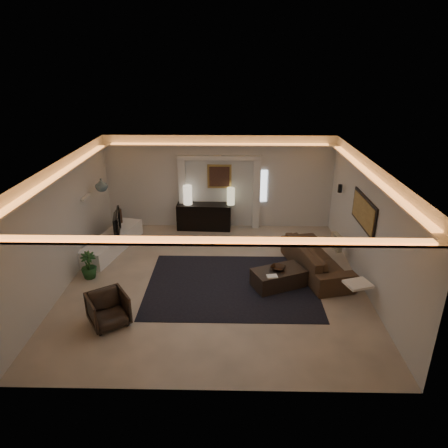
{
  "coord_description": "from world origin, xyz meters",
  "views": [
    {
      "loc": [
        0.39,
        -8.55,
        5.02
      ],
      "look_at": [
        0.2,
        0.6,
        1.25
      ],
      "focal_mm": 32.36,
      "sensor_mm": 36.0,
      "label": 1
    }
  ],
  "objects_px": {
    "console": "(204,217)",
    "armchair": "(108,309)",
    "sofa": "(316,259)",
    "coffee_table": "(278,278)"
  },
  "relations": [
    {
      "from": "coffee_table",
      "to": "armchair",
      "type": "relative_size",
      "value": 1.6
    },
    {
      "from": "console",
      "to": "sofa",
      "type": "xyz_separation_m",
      "value": [
        3.0,
        -2.73,
        -0.04
      ]
    },
    {
      "from": "sofa",
      "to": "console",
      "type": "bearing_deg",
      "value": 33.9
    },
    {
      "from": "console",
      "to": "armchair",
      "type": "height_order",
      "value": "console"
    },
    {
      "from": "console",
      "to": "coffee_table",
      "type": "height_order",
      "value": "console"
    },
    {
      "from": "coffee_table",
      "to": "armchair",
      "type": "bearing_deg",
      "value": 179.57
    },
    {
      "from": "console",
      "to": "sofa",
      "type": "distance_m",
      "value": 4.05
    },
    {
      "from": "console",
      "to": "armchair",
      "type": "xyz_separation_m",
      "value": [
        -1.6,
        -5.0,
        -0.06
      ]
    },
    {
      "from": "console",
      "to": "sofa",
      "type": "bearing_deg",
      "value": -40.06
    },
    {
      "from": "coffee_table",
      "to": "armchair",
      "type": "height_order",
      "value": "armchair"
    }
  ]
}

